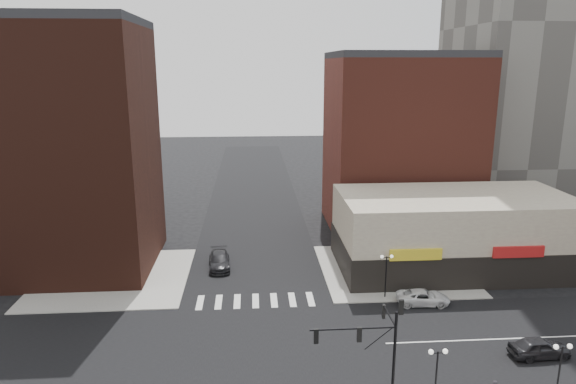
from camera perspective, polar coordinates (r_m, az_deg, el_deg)
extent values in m
plane|color=black|center=(41.35, -3.35, -16.98)|extent=(240.00, 240.00, 0.00)
cube|color=black|center=(41.34, -3.35, -16.96)|extent=(200.00, 14.00, 0.02)
cube|color=black|center=(41.34, -3.35, -16.96)|extent=(14.00, 200.00, 0.02)
cube|color=gray|center=(56.11, -18.75, -8.98)|extent=(15.00, 15.00, 0.12)
cube|color=gray|center=(56.23, 11.52, -8.44)|extent=(15.00, 15.00, 0.12)
cube|color=#381A12|center=(57.79, -23.07, 4.17)|extent=(16.00, 15.00, 25.00)
cube|color=#381A12|center=(77.88, -28.09, 1.04)|extent=(20.00, 18.00, 12.00)
cube|color=maroon|center=(68.51, 12.29, 5.08)|extent=(18.00, 15.00, 22.00)
cube|color=#BEB697|center=(57.40, 17.86, -4.20)|extent=(24.00, 12.00, 8.00)
cube|color=black|center=(58.13, 17.69, -6.35)|extent=(24.20, 12.20, 3.40)
cylinder|color=black|center=(33.61, 11.67, -18.23)|extent=(0.18, 0.18, 7.00)
cylinder|color=black|center=(31.78, 7.23, -14.83)|extent=(5.20, 0.11, 0.11)
cylinder|color=black|center=(32.45, 10.07, -15.71)|extent=(1.72, 0.06, 1.46)
cylinder|color=black|center=(33.63, 11.19, -13.28)|extent=(0.11, 3.00, 0.11)
cube|color=black|center=(31.65, 3.14, -15.70)|extent=(0.28, 0.18, 0.95)
sphere|color=red|center=(31.50, 3.15, -15.22)|extent=(0.16, 0.16, 0.16)
cube|color=black|center=(32.05, 7.93, -15.41)|extent=(0.28, 0.18, 0.95)
sphere|color=red|center=(31.91, 7.95, -14.94)|extent=(0.16, 0.16, 0.16)
cube|color=black|center=(34.93, 10.59, -12.91)|extent=(0.18, 0.28, 0.95)
sphere|color=red|center=(34.79, 10.61, -12.47)|extent=(0.16, 0.16, 0.16)
cube|color=black|center=(31.83, 12.46, -12.38)|extent=(0.28, 0.18, 0.95)
sphere|color=red|center=(31.70, 12.49, -11.89)|extent=(0.16, 0.16, 0.16)
cylinder|color=black|center=(35.31, 16.11, -19.45)|extent=(0.11, 0.11, 4.00)
cylinder|color=black|center=(34.32, 16.33, -16.79)|extent=(0.90, 0.06, 0.06)
sphere|color=white|center=(34.12, 15.60, -16.74)|extent=(0.32, 0.32, 0.32)
sphere|color=white|center=(34.42, 17.07, -16.56)|extent=(0.32, 0.32, 0.32)
cylinder|color=black|center=(38.61, 27.88, -17.51)|extent=(0.11, 0.11, 4.00)
cylinder|color=black|center=(37.70, 28.22, -15.03)|extent=(0.90, 0.06, 0.06)
sphere|color=white|center=(37.43, 27.63, -15.00)|extent=(0.32, 0.32, 0.32)
sphere|color=white|center=(37.89, 28.83, -14.79)|extent=(0.32, 0.32, 0.32)
cylinder|color=black|center=(49.04, 10.82, -9.24)|extent=(0.11, 0.11, 4.00)
cylinder|color=black|center=(48.33, 10.92, -7.17)|extent=(0.90, 0.06, 0.06)
sphere|color=white|center=(48.18, 10.41, -7.08)|extent=(0.32, 0.32, 0.32)
sphere|color=white|center=(48.41, 11.45, -7.03)|extent=(0.32, 0.32, 0.32)
imported|color=silver|center=(49.20, 14.79, -11.24)|extent=(4.90, 2.51, 1.33)
imported|color=black|center=(44.11, 26.15, -15.26)|extent=(4.53, 1.98, 1.52)
imported|color=black|center=(56.02, -7.63, -7.57)|extent=(2.60, 5.54, 1.56)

